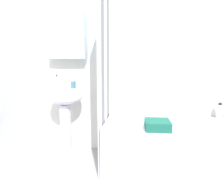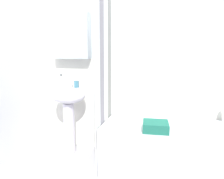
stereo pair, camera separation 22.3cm
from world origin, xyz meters
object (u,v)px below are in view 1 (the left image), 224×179
at_px(soap_dispenser, 57,82).
at_px(shampoo_bottle, 219,111).
at_px(bathtub, 179,147).
at_px(sink, 65,106).
at_px(towel_folded, 158,125).
at_px(toothbrush_cup, 73,85).

bearing_deg(soap_dispenser, shampoo_bottle, 2.08).
relative_size(bathtub, shampoo_bottle, 8.51).
relative_size(soap_dispenser, shampoo_bottle, 0.85).
height_order(soap_dispenser, bathtub, soap_dispenser).
distance_m(sink, bathtub, 1.41).
xyz_separation_m(bathtub, towel_folded, (-0.25, -0.20, 0.31)).
distance_m(bathtub, shampoo_bottle, 0.62).
xyz_separation_m(sink, bathtub, (1.35, -0.14, -0.36)).
bearing_deg(sink, shampoo_bottle, 3.52).
bearing_deg(sink, soap_dispenser, 159.62).
relative_size(soap_dispenser, towel_folded, 0.67).
xyz_separation_m(bathtub, shampoo_bottle, (0.45, 0.25, 0.35)).
xyz_separation_m(sink, towel_folded, (1.10, -0.34, -0.05)).
bearing_deg(shampoo_bottle, toothbrush_cup, -177.38).
height_order(bathtub, towel_folded, towel_folded).
xyz_separation_m(sink, soap_dispenser, (-0.11, 0.04, 0.30)).
bearing_deg(soap_dispenser, bathtub, -6.96).
bearing_deg(towel_folded, bathtub, 38.93).
height_order(toothbrush_cup, towel_folded, toothbrush_cup).
bearing_deg(bathtub, sink, 174.20).
distance_m(soap_dispenser, shampoo_bottle, 1.94).
distance_m(sink, shampoo_bottle, 1.81).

